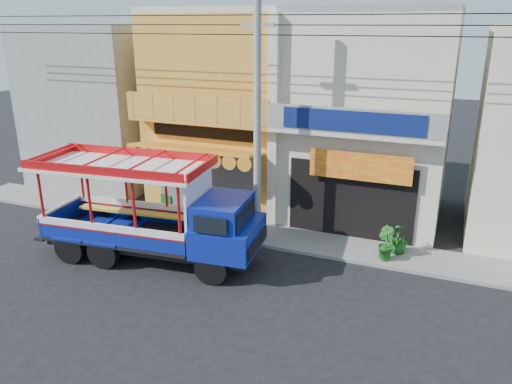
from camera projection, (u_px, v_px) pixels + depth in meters
ground at (247, 291)px, 15.04m from camera, size 90.00×90.00×0.00m
sidewalk at (289, 239)px, 18.52m from camera, size 30.00×2.00×0.12m
shophouse_left at (234, 107)px, 22.12m from camera, size 6.00×7.50×8.24m
shophouse_right at (370, 116)px, 19.97m from camera, size 6.00×6.75×8.24m
party_pilaster at (273, 128)px, 18.36m from camera, size 0.35×0.30×8.00m
filler_building_left at (107, 105)px, 24.77m from camera, size 6.00×6.00×7.60m
utility_pole at (262, 106)px, 16.61m from camera, size 28.00×0.26×9.00m
songthaew_truck at (164, 214)px, 16.37m from camera, size 7.79×3.21×3.54m
green_sign at (167, 209)px, 20.16m from camera, size 0.64×0.46×0.99m
potted_plant_b at (385, 243)px, 16.63m from camera, size 0.76×0.80×1.14m
potted_plant_c at (399, 238)px, 17.08m from camera, size 0.86×0.86×1.08m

